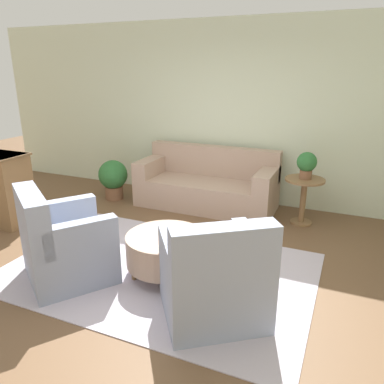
{
  "coord_description": "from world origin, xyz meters",
  "views": [
    {
      "loc": [
        1.75,
        -3.13,
        2.1
      ],
      "look_at": [
        0.15,
        0.55,
        0.75
      ],
      "focal_mm": 35.0,
      "sensor_mm": 36.0,
      "label": 1
    }
  ],
  "objects_px": {
    "armchair_left": "(63,245)",
    "potted_plant_floor": "(113,177)",
    "potted_plant_on_side_table": "(307,164)",
    "couch": "(207,186)",
    "armchair_right": "(215,280)",
    "side_table": "(304,193)",
    "ottoman_table": "(166,249)"
  },
  "relations": [
    {
      "from": "armchair_left",
      "to": "potted_plant_floor",
      "type": "distance_m",
      "value": 2.48
    },
    {
      "from": "armchair_left",
      "to": "potted_plant_floor",
      "type": "height_order",
      "value": "armchair_left"
    },
    {
      "from": "armchair_left",
      "to": "potted_plant_on_side_table",
      "type": "relative_size",
      "value": 3.12
    },
    {
      "from": "armchair_right",
      "to": "side_table",
      "type": "distance_m",
      "value": 2.49
    },
    {
      "from": "armchair_right",
      "to": "potted_plant_on_side_table",
      "type": "xyz_separation_m",
      "value": [
        0.4,
        2.46,
        0.49
      ]
    },
    {
      "from": "armchair_left",
      "to": "ottoman_table",
      "type": "relative_size",
      "value": 1.37
    },
    {
      "from": "armchair_left",
      "to": "potted_plant_on_side_table",
      "type": "distance_m",
      "value": 3.23
    },
    {
      "from": "side_table",
      "to": "armchair_right",
      "type": "bearing_deg",
      "value": -99.21
    },
    {
      "from": "ottoman_table",
      "to": "side_table",
      "type": "distance_m",
      "value": 2.26
    },
    {
      "from": "armchair_left",
      "to": "ottoman_table",
      "type": "height_order",
      "value": "armchair_left"
    },
    {
      "from": "armchair_right",
      "to": "potted_plant_floor",
      "type": "distance_m",
      "value": 3.48
    },
    {
      "from": "side_table",
      "to": "potted_plant_floor",
      "type": "distance_m",
      "value": 3.02
    },
    {
      "from": "armchair_right",
      "to": "side_table",
      "type": "height_order",
      "value": "armchair_right"
    },
    {
      "from": "armchair_right",
      "to": "potted_plant_on_side_table",
      "type": "height_order",
      "value": "potted_plant_on_side_table"
    },
    {
      "from": "armchair_left",
      "to": "armchair_right",
      "type": "bearing_deg",
      "value": 0.0
    },
    {
      "from": "ottoman_table",
      "to": "armchair_left",
      "type": "bearing_deg",
      "value": -151.86
    },
    {
      "from": "couch",
      "to": "armchair_right",
      "type": "relative_size",
      "value": 1.86
    },
    {
      "from": "couch",
      "to": "armchair_right",
      "type": "distance_m",
      "value": 2.81
    },
    {
      "from": "armchair_left",
      "to": "side_table",
      "type": "height_order",
      "value": "armchair_left"
    },
    {
      "from": "armchair_left",
      "to": "ottoman_table",
      "type": "distance_m",
      "value": 1.05
    },
    {
      "from": "couch",
      "to": "side_table",
      "type": "relative_size",
      "value": 3.26
    },
    {
      "from": "ottoman_table",
      "to": "side_table",
      "type": "bearing_deg",
      "value": 60.28
    },
    {
      "from": "armchair_right",
      "to": "ottoman_table",
      "type": "xyz_separation_m",
      "value": [
        -0.72,
        0.49,
        -0.09
      ]
    },
    {
      "from": "couch",
      "to": "potted_plant_on_side_table",
      "type": "relative_size",
      "value": 5.79
    },
    {
      "from": "potted_plant_floor",
      "to": "potted_plant_on_side_table",
      "type": "bearing_deg",
      "value": 3.27
    },
    {
      "from": "armchair_left",
      "to": "armchair_right",
      "type": "height_order",
      "value": "same"
    },
    {
      "from": "ottoman_table",
      "to": "side_table",
      "type": "relative_size",
      "value": 1.28
    },
    {
      "from": "armchair_left",
      "to": "potted_plant_floor",
      "type": "xyz_separation_m",
      "value": [
        -0.97,
        2.28,
        -0.0
      ]
    },
    {
      "from": "ottoman_table",
      "to": "potted_plant_on_side_table",
      "type": "bearing_deg",
      "value": 60.28
    },
    {
      "from": "couch",
      "to": "ottoman_table",
      "type": "bearing_deg",
      "value": -80.31
    },
    {
      "from": "armchair_left",
      "to": "armchair_right",
      "type": "xyz_separation_m",
      "value": [
        1.65,
        0.0,
        0.0
      ]
    },
    {
      "from": "side_table",
      "to": "potted_plant_floor",
      "type": "relative_size",
      "value": 1.0
    }
  ]
}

